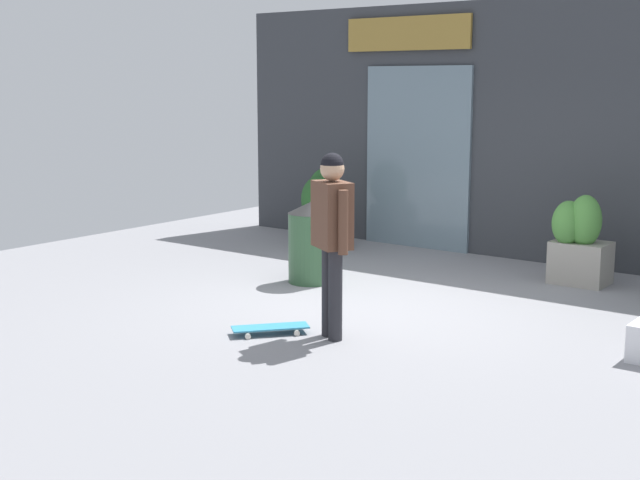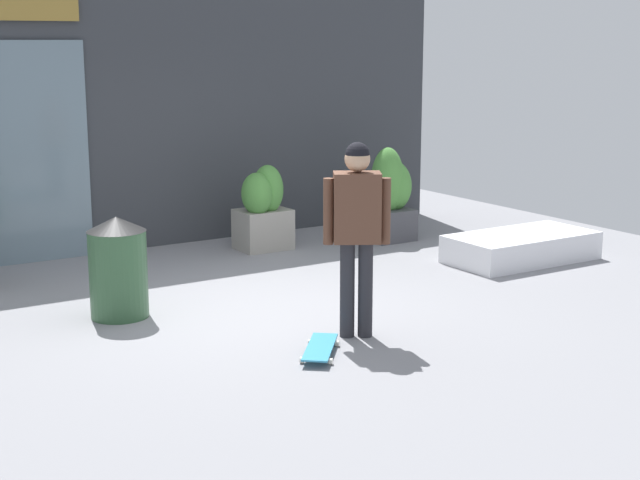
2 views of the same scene
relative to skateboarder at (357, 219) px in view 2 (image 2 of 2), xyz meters
name	(u,v)px [view 2 (image 2 of 2)]	position (x,y,z in m)	size (l,w,h in m)	color
ground_plane	(265,309)	(-0.27, 1.17, -1.06)	(12.00, 12.00, 0.00)	gray
building_facade	(126,112)	(-0.33, 4.56, 0.65)	(8.98, 0.31, 3.43)	#383A3F
skateboarder	(357,219)	(0.00, 0.00, 0.00)	(0.52, 0.43, 1.73)	#28282D
skateboard	(320,348)	(-0.54, -0.25, -1.00)	(0.63, 0.70, 0.08)	teal
planter_box_left	(263,210)	(1.01, 3.53, -0.55)	(0.64, 0.57, 1.07)	gray
planter_box_right	(390,193)	(2.72, 3.19, -0.44)	(0.64, 0.60, 1.22)	#47474C
trash_bin	(118,267)	(-1.56, 1.71, -0.58)	(0.56, 0.56, 0.97)	#335938
snow_ledge	(521,247)	(3.32, 1.36, -0.90)	(1.79, 0.90, 0.33)	white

